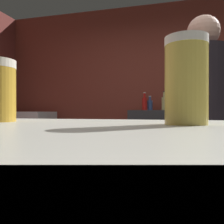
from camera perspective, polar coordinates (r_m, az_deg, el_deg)
wall_back at (r=3.62m, az=12.51°, el=4.20°), size 5.20×0.10×2.70m
prep_counter at (r=2.29m, az=20.16°, el=-16.04°), size 2.10×0.60×0.92m
back_shelf at (r=3.38m, az=11.02°, el=-9.03°), size 0.79×0.36×1.11m
mini_fridge at (r=3.86m, az=-19.54°, el=-8.03°), size 0.67×0.58×1.09m
bartender at (r=1.74m, az=21.18°, el=-2.36°), size 0.49×0.55×1.76m
mixing_bowl at (r=2.33m, az=3.90°, el=-3.53°), size 0.20×0.20×0.06m
pint_glass_far at (r=0.42m, az=17.50°, el=7.20°), size 0.07×0.07×0.15m
bottle_soy at (r=3.33m, az=12.53°, el=2.18°), size 0.07×0.07×0.26m
bottle_hot_sauce at (r=3.29m, az=7.90°, el=2.11°), size 0.07×0.07×0.25m
bottle_vinegar at (r=3.37m, az=9.17°, el=1.77°), size 0.07×0.07×0.20m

